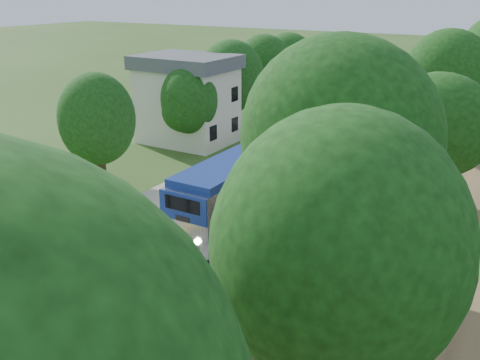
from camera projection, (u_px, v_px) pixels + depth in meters
The scene contains 10 objects.
trackbed at pixel (433, 103), 66.83m from camera, with size 9.50×170.00×0.28m.
platform at pixel (172, 209), 34.67m from camera, with size 6.40×68.00×0.38m, color #A9A088.
yellow_stripe at pixel (208, 215), 33.24m from camera, with size 0.55×68.00×0.01m, color gold.
station_building at pixel (187, 99), 48.88m from camera, with size 8.60×6.60×8.00m.
signal_gantry at pixel (433, 70), 60.93m from camera, with size 8.40×0.38×6.20m.
trees_behind_platform at pixel (144, 118), 39.82m from camera, with size 7.82×53.32×7.21m.
train at pixel (432, 76), 73.32m from camera, with size 2.91×116.88×4.28m.
lamppost_far at pixel (79, 234), 25.67m from camera, with size 0.48×0.48×4.88m.
signal_platform at pixel (72, 211), 24.04m from camera, with size 0.37×0.29×6.30m.
signal_farside at pixel (380, 159), 33.44m from camera, with size 0.31×0.25×5.67m.
Camera 1 is at (14.91, -9.22, 13.77)m, focal length 40.00 mm.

